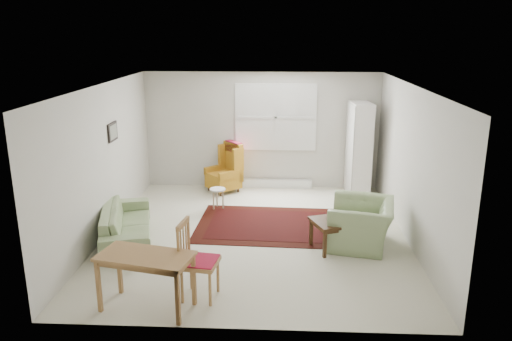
{
  "coord_description": "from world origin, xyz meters",
  "views": [
    {
      "loc": [
        0.4,
        -7.79,
        3.33
      ],
      "look_at": [
        0.0,
        0.3,
        1.05
      ],
      "focal_mm": 35.0,
      "sensor_mm": 36.0,
      "label": 1
    }
  ],
  "objects_px": {
    "armchair": "(361,219)",
    "stool": "(218,198)",
    "coffee_table": "(332,235)",
    "desk_chair": "(200,260)",
    "sofa": "(126,217)",
    "wingback_chair": "(223,167)",
    "desk": "(147,282)",
    "cabinet": "(359,149)"
  },
  "relations": [
    {
      "from": "sofa",
      "to": "desk",
      "type": "height_order",
      "value": "sofa"
    },
    {
      "from": "armchair",
      "to": "stool",
      "type": "relative_size",
      "value": 2.74
    },
    {
      "from": "cabinet",
      "to": "desk_chair",
      "type": "bearing_deg",
      "value": -125.5
    },
    {
      "from": "desk_chair",
      "to": "armchair",
      "type": "bearing_deg",
      "value": -44.26
    },
    {
      "from": "sofa",
      "to": "desk_chair",
      "type": "height_order",
      "value": "desk_chair"
    },
    {
      "from": "desk",
      "to": "wingback_chair",
      "type": "bearing_deg",
      "value": 85.01
    },
    {
      "from": "sofa",
      "to": "desk_chair",
      "type": "xyz_separation_m",
      "value": [
        1.5,
        -1.78,
        0.13
      ]
    },
    {
      "from": "sofa",
      "to": "wingback_chair",
      "type": "bearing_deg",
      "value": -41.58
    },
    {
      "from": "armchair",
      "to": "wingback_chair",
      "type": "xyz_separation_m",
      "value": [
        -2.51,
        2.64,
        0.1
      ]
    },
    {
      "from": "desk",
      "to": "coffee_table",
      "type": "bearing_deg",
      "value": 37.28
    },
    {
      "from": "stool",
      "to": "desk",
      "type": "relative_size",
      "value": 0.36
    },
    {
      "from": "cabinet",
      "to": "desk",
      "type": "relative_size",
      "value": 1.7
    },
    {
      "from": "cabinet",
      "to": "desk_chair",
      "type": "distance_m",
      "value": 5.15
    },
    {
      "from": "wingback_chair",
      "to": "desk_chair",
      "type": "height_order",
      "value": "wingback_chair"
    },
    {
      "from": "sofa",
      "to": "wingback_chair",
      "type": "xyz_separation_m",
      "value": [
        1.3,
        2.62,
        0.14
      ]
    },
    {
      "from": "desk",
      "to": "stool",
      "type": "bearing_deg",
      "value": 83.36
    },
    {
      "from": "desk",
      "to": "armchair",
      "type": "bearing_deg",
      "value": 35.16
    },
    {
      "from": "sofa",
      "to": "coffee_table",
      "type": "relative_size",
      "value": 3.26
    },
    {
      "from": "sofa",
      "to": "cabinet",
      "type": "xyz_separation_m",
      "value": [
        4.13,
        2.62,
        0.58
      ]
    },
    {
      "from": "cabinet",
      "to": "desk_chair",
      "type": "height_order",
      "value": "cabinet"
    },
    {
      "from": "sofa",
      "to": "wingback_chair",
      "type": "height_order",
      "value": "wingback_chair"
    },
    {
      "from": "armchair",
      "to": "desk",
      "type": "relative_size",
      "value": 0.98
    },
    {
      "from": "sofa",
      "to": "desk",
      "type": "xyz_separation_m",
      "value": [
        0.89,
        -2.08,
        -0.03
      ]
    },
    {
      "from": "coffee_table",
      "to": "stool",
      "type": "xyz_separation_m",
      "value": [
        -2.02,
        1.77,
        -0.04
      ]
    },
    {
      "from": "coffee_table",
      "to": "cabinet",
      "type": "distance_m",
      "value": 3.03
    },
    {
      "from": "sofa",
      "to": "armchair",
      "type": "xyz_separation_m",
      "value": [
        3.81,
        -0.02,
        0.05
      ]
    },
    {
      "from": "sofa",
      "to": "stool",
      "type": "relative_size",
      "value": 4.74
    },
    {
      "from": "coffee_table",
      "to": "stool",
      "type": "height_order",
      "value": "coffee_table"
    },
    {
      "from": "armchair",
      "to": "coffee_table",
      "type": "height_order",
      "value": "armchair"
    },
    {
      "from": "coffee_table",
      "to": "desk_chair",
      "type": "height_order",
      "value": "desk_chair"
    },
    {
      "from": "wingback_chair",
      "to": "desk_chair",
      "type": "bearing_deg",
      "value": -38.32
    },
    {
      "from": "armchair",
      "to": "coffee_table",
      "type": "distance_m",
      "value": 0.55
    },
    {
      "from": "coffee_table",
      "to": "desk",
      "type": "bearing_deg",
      "value": -142.72
    },
    {
      "from": "armchair",
      "to": "stool",
      "type": "bearing_deg",
      "value": -110.09
    },
    {
      "from": "stool",
      "to": "desk",
      "type": "height_order",
      "value": "desk"
    },
    {
      "from": "sofa",
      "to": "coffee_table",
      "type": "distance_m",
      "value": 3.35
    },
    {
      "from": "coffee_table",
      "to": "desk_chair",
      "type": "bearing_deg",
      "value": -139.5
    },
    {
      "from": "stool",
      "to": "sofa",
      "type": "bearing_deg",
      "value": -130.24
    },
    {
      "from": "stool",
      "to": "coffee_table",
      "type": "bearing_deg",
      "value": -41.11
    },
    {
      "from": "wingback_chair",
      "to": "stool",
      "type": "height_order",
      "value": "wingback_chair"
    },
    {
      "from": "desk_chair",
      "to": "wingback_chair",
      "type": "bearing_deg",
      "value": 10.99
    },
    {
      "from": "stool",
      "to": "desk_chair",
      "type": "xyz_separation_m",
      "value": [
        0.19,
        -3.33,
        0.31
      ]
    }
  ]
}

